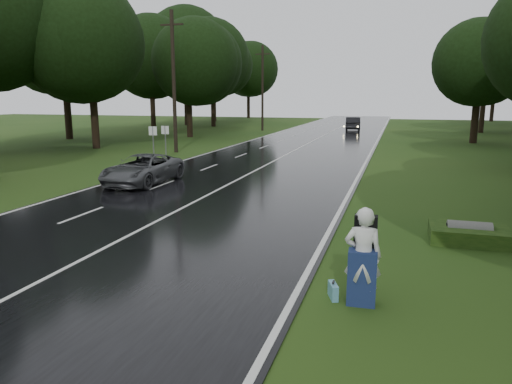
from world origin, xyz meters
TOP-DOWN VIEW (x-y plane):
  - ground at (0.00, 0.00)m, footprint 160.00×160.00m
  - road at (0.00, 20.00)m, footprint 12.00×140.00m
  - lane_center at (0.00, 20.00)m, footprint 0.12×140.00m
  - grey_car at (-4.08, 8.18)m, footprint 2.35×5.04m
  - far_car at (2.24, 47.71)m, footprint 2.19×5.07m
  - hitchhiker at (7.18, -2.55)m, footprint 0.77×0.70m
  - suitcase at (6.59, -2.45)m, footprint 0.29×0.48m
  - culvert at (9.88, 2.73)m, footprint 1.23×0.61m
  - utility_pole_mid at (-8.50, 20.75)m, footprint 1.80×0.28m
  - utility_pole_far at (-8.50, 44.68)m, footprint 1.80×0.28m
  - road_sign_a at (-7.20, 14.96)m, footprint 0.56×0.10m
  - road_sign_b at (-7.20, 16.61)m, footprint 0.54×0.10m
  - tree_left_d at (-15.98, 21.35)m, footprint 9.26×9.26m
  - tree_left_e at (-13.16, 33.48)m, footprint 8.22×8.22m
  - tree_left_f at (-17.28, 50.37)m, footprint 9.98×9.98m
  - tree_right_e at (14.27, 35.16)m, footprint 8.07×8.07m
  - tree_right_f at (16.86, 48.62)m, footprint 9.91×9.91m

SIDE VIEW (x-z plane):
  - ground at x=0.00m, z-range 0.00..0.00m
  - culvert at x=9.88m, z-range -0.31..0.31m
  - utility_pole_mid at x=-8.50m, z-range -5.16..5.16m
  - utility_pole_far at x=-8.50m, z-range -5.08..5.08m
  - road_sign_a at x=-7.20m, z-range -1.17..1.17m
  - road_sign_b at x=-7.20m, z-range -1.13..1.13m
  - tree_left_d at x=-15.98m, z-range -7.23..7.23m
  - tree_left_e at x=-13.16m, z-range -6.42..6.42m
  - tree_left_f at x=-17.28m, z-range -7.80..7.80m
  - tree_right_e at x=14.27m, z-range -6.30..6.30m
  - tree_right_f at x=16.86m, z-range -7.75..7.75m
  - road at x=0.00m, z-range 0.00..0.04m
  - lane_center at x=0.00m, z-range 0.04..0.05m
  - suitcase at x=6.59m, z-range 0.00..0.33m
  - grey_car at x=-4.08m, z-range 0.04..1.44m
  - far_car at x=2.24m, z-range 0.04..1.66m
  - hitchhiker at x=7.18m, z-range -0.07..1.99m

